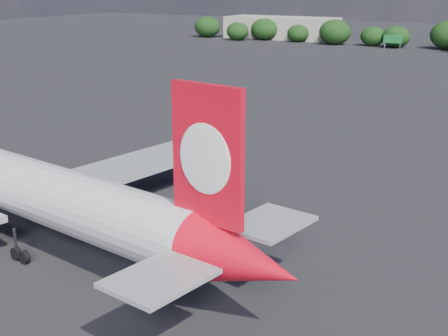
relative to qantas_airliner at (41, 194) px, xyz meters
The scene contains 4 objects.
ground 52.88m from the qantas_airliner, 91.47° to the left, with size 500.00×500.00×0.00m, color black.
qantas_airliner is the anchor object (origin of this frame).
terminal_building 196.20m from the qantas_airliner, 109.76° to the left, with size 42.00×16.00×8.00m.
highway_sign 169.76m from the qantas_airliner, 96.54° to the left, with size 6.00×0.30×4.50m.
Camera 1 is at (38.75, -26.49, 21.55)m, focal length 50.00 mm.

